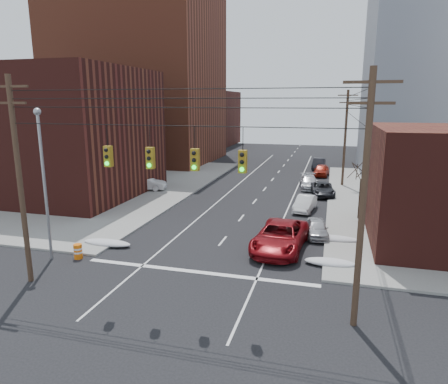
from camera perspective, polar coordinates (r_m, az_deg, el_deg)
The scene contains 27 objects.
ground at distance 18.36m, azimuth -10.81°, elevation -19.19°, with size 160.00×160.00×0.00m, color black.
sidewalk_nw at distance 54.13m, azimuth -24.24°, elevation 1.40°, with size 40.00×40.00×0.15m, color gray.
building_brick_tall at distance 69.50m, azimuth -11.98°, elevation 16.87°, with size 24.00×20.00×30.00m, color brown.
building_brick_near at distance 46.35m, azimuth -24.03°, elevation 7.74°, with size 20.00×16.00×13.00m, color #481A15.
building_brick_far at distance 94.01m, azimuth -5.53°, elevation 10.43°, with size 22.00×18.00×12.00m, color #481A15.
building_glass at distance 85.58m, azimuth 27.24°, elevation 12.25°, with size 20.00×18.00×22.00m, color gray.
utility_pole_left at distance 23.35m, azimuth -27.19°, elevation 1.80°, with size 2.20×0.28×11.00m.
utility_pole_right at distance 17.38m, azimuth 19.28°, elevation -0.81°, with size 2.20×0.28×11.00m.
utility_pole_far at distance 48.07m, azimuth 16.93°, elevation 7.57°, with size 2.20×0.28×11.00m.
traffic_signals at distance 18.45m, azimuth -7.43°, elevation 4.92°, with size 17.00×0.42×2.02m.
street_light at distance 26.27m, azimuth -24.41°, elevation 2.60°, with size 0.44×0.44×9.32m.
bare_tree at distance 34.76m, azimuth 18.88°, elevation -0.13°, with size 2.09×2.20×4.93m.
snow_nw at distance 28.72m, azimuth -16.36°, elevation -6.99°, with size 3.50×1.08×0.42m, color silver.
snow_ne at distance 25.22m, azimuth 14.88°, elevation -9.68°, with size 3.00×1.08×0.42m, color silver.
snow_east_far at distance 29.45m, azimuth 14.98°, elevation -6.41°, with size 4.00×1.08×0.42m, color silver.
red_pickup at distance 26.93m, azimuth 8.04°, elevation -6.31°, with size 3.04×6.59×1.83m, color maroon.
parked_car_a at distance 30.09m, azimuth 13.14°, elevation -5.03°, with size 1.51×3.76×1.28m, color #B0B0B5.
parked_car_b at distance 36.81m, azimuth 11.49°, elevation -1.62°, with size 1.45×4.17×1.37m, color white.
parked_car_c at distance 43.27m, azimuth 13.89°, elevation 0.40°, with size 2.28×4.95×1.38m, color black.
parked_car_d at distance 46.57m, azimuth 12.05°, elevation 1.39°, with size 2.02×4.96×1.44m, color #AEAEB3.
parked_car_e at distance 54.86m, azimuth 13.72°, elevation 3.03°, with size 1.80×4.47×1.52m, color maroon.
parked_car_f at distance 60.40m, azimuth 13.38°, elevation 3.93°, with size 1.66×4.75×1.57m, color black.
lot_car_a at distance 44.87m, azimuth -11.15°, elevation 1.23°, with size 1.57×4.51×1.49m, color silver.
lot_car_b at distance 50.16m, azimuth -11.62°, elevation 2.37°, with size 2.37×5.15×1.43m, color silver.
lot_car_c at distance 43.60m, azimuth -21.39°, elevation 0.20°, with size 1.98×4.86×1.41m, color black.
lot_car_d at distance 47.82m, azimuth -18.11°, elevation 1.40°, with size 1.49×3.70×1.26m, color #BDBCC2.
construction_barrel at distance 26.96m, azimuth -20.13°, elevation -7.94°, with size 0.71×0.71×0.94m.
Camera 1 is at (7.15, -13.90, 9.63)m, focal length 32.00 mm.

